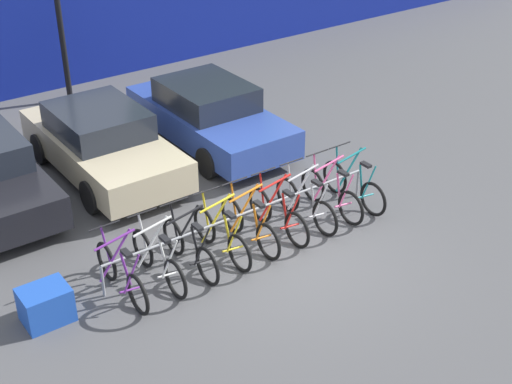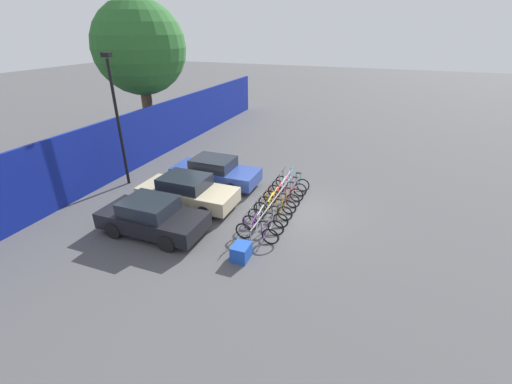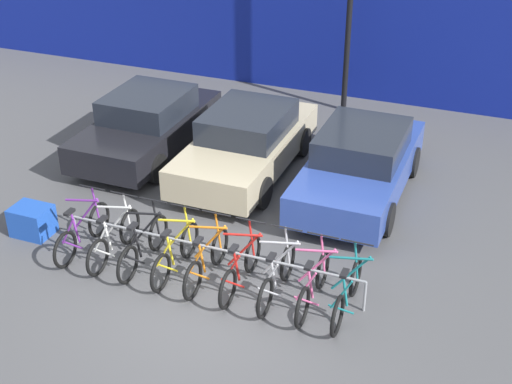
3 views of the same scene
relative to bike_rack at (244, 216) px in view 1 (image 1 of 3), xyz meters
name	(u,v)px [view 1 (image 1 of 3)]	position (x,y,z in m)	size (l,w,h in m)	color
ground_plane	(284,251)	(0.36, -0.68, -0.50)	(120.00, 120.00, 0.00)	#4C4C4F
hoarding_wall	(55,29)	(0.36, 8.82, 1.03)	(36.00, 0.16, 3.07)	navy
bike_rack	(244,216)	(0.00, 0.00, 0.00)	(5.33, 0.04, 0.57)	gray
bicycle_purple	(121,275)	(-2.39, -0.15, -0.13)	(0.68, 1.71, 1.05)	black
bicycle_white	(158,261)	(-1.75, -0.15, -0.13)	(0.68, 1.71, 1.05)	black
bicycle_black	(190,249)	(-1.18, -0.15, -0.13)	(0.68, 1.71, 1.05)	black
bicycle_yellow	(221,236)	(-0.56, -0.15, -0.13)	(0.68, 1.71, 1.05)	black
bicycle_orange	(250,226)	(0.01, -0.15, -0.13)	(0.68, 1.71, 1.05)	black
bicycle_red	(278,215)	(0.62, -0.15, -0.13)	(0.68, 1.71, 1.05)	black
bicycle_silver	(306,204)	(1.24, -0.15, -0.13)	(0.68, 1.71, 1.05)	black
bicycle_pink	(331,194)	(1.85, -0.15, -0.13)	(0.68, 1.71, 1.05)	black
bicycle_teal	(354,186)	(2.39, -0.15, -0.13)	(0.68, 1.71, 1.05)	black
car_beige	(102,142)	(-0.86, 3.71, 0.19)	(1.91, 4.30, 1.40)	#C1B28E
car_blue	(209,115)	(1.62, 3.61, 0.19)	(1.91, 4.30, 1.40)	#2D479E
cargo_crate	(46,305)	(-3.57, -0.03, -0.23)	(0.70, 0.56, 0.55)	blue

